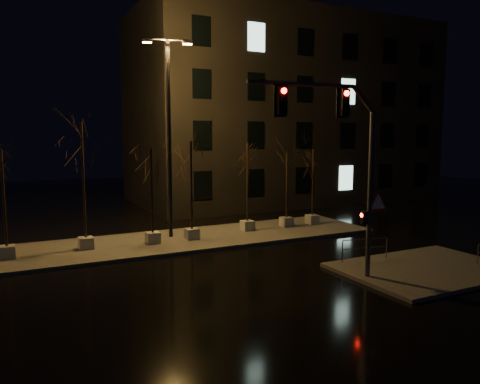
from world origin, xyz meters
TOP-DOWN VIEW (x-y plane):
  - ground at (0.00, 0.00)m, footprint 90.00×90.00m
  - median at (0.00, 6.00)m, footprint 22.00×5.00m
  - sidewalk_corner at (7.50, -3.50)m, footprint 7.00×5.00m
  - building at (14.00, 18.00)m, footprint 25.00×12.00m
  - tree_0 at (-7.80, 5.83)m, footprint 1.80×1.80m
  - tree_1 at (-4.43, 6.07)m, footprint 1.80×1.80m
  - tree_2 at (-1.27, 5.76)m, footprint 1.80×1.80m
  - tree_3 at (0.81, 5.74)m, footprint 1.80×1.80m
  - tree_4 at (4.42, 6.41)m, footprint 1.80×1.80m
  - tree_5 at (7.00, 6.38)m, footprint 1.80×1.80m
  - tree_6 at (8.85, 6.38)m, footprint 1.80×1.80m
  - traffic_signal_mast at (3.34, -3.22)m, footprint 5.86×0.64m
  - streetlight_main at (0.03, 6.82)m, footprint 2.54×0.91m
  - guard_rail_a at (5.98, -1.50)m, footprint 2.17×0.43m

SIDE VIEW (x-z plane):
  - ground at x=0.00m, z-range 0.00..0.00m
  - median at x=0.00m, z-range 0.00..0.15m
  - sidewalk_corner at x=7.50m, z-range 0.00..0.15m
  - guard_rail_a at x=5.98m, z-range 0.30..1.25m
  - tree_5 at x=7.00m, z-range 1.33..5.87m
  - tree_6 at x=8.85m, z-range 1.35..5.98m
  - tree_2 at x=-1.27m, z-range 1.41..6.26m
  - tree_0 at x=-7.80m, z-range 1.41..6.27m
  - tree_4 at x=4.42m, z-range 1.47..6.55m
  - tree_3 at x=0.81m, z-range 1.49..6.68m
  - tree_1 at x=-4.43m, z-range 1.74..7.88m
  - traffic_signal_mast at x=3.34m, z-range 1.27..8.44m
  - streetlight_main at x=0.03m, z-range 0.94..11.17m
  - building at x=14.00m, z-range 0.00..15.00m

